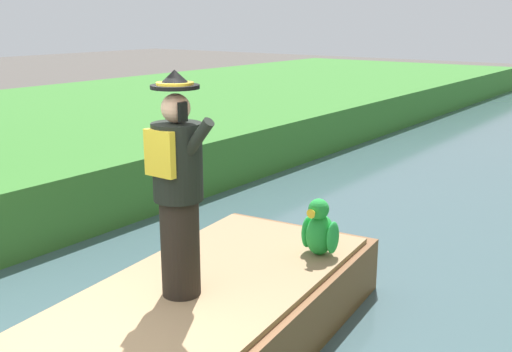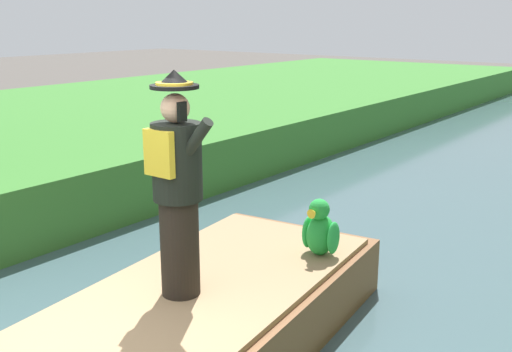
# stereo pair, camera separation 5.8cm
# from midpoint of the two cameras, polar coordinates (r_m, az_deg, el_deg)

# --- Properties ---
(boat) EXTENTS (2.29, 4.38, 0.61)m
(boat) POSITION_cam_midpoint_polar(r_m,az_deg,el_deg) (5.39, -5.43, -13.63)
(boat) COLOR brown
(boat) RESTS_ON canal_water
(person_pirate) EXTENTS (0.61, 0.42, 1.85)m
(person_pirate) POSITION_cam_midpoint_polar(r_m,az_deg,el_deg) (4.90, -6.99, -1.00)
(person_pirate) COLOR black
(person_pirate) RESTS_ON boat
(parrot_plush) EXTENTS (0.36, 0.35, 0.57)m
(parrot_plush) POSITION_cam_midpoint_polar(r_m,az_deg,el_deg) (5.92, 6.32, -5.10)
(parrot_plush) COLOR green
(parrot_plush) RESTS_ON boat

